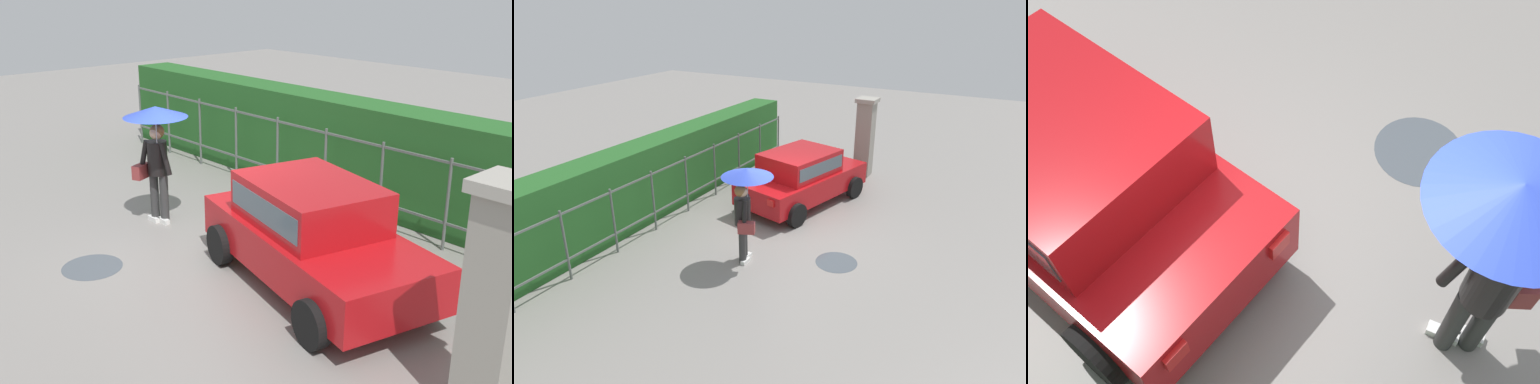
# 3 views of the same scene
# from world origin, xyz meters

# --- Properties ---
(ground_plane) EXTENTS (40.00, 40.00, 0.00)m
(ground_plane) POSITION_xyz_m (0.00, 0.00, 0.00)
(ground_plane) COLOR gray
(car) EXTENTS (3.99, 2.55, 1.48)m
(car) POSITION_xyz_m (1.96, 0.54, 0.80)
(car) COLOR #B71116
(car) RESTS_ON ground
(pedestrian) EXTENTS (1.07, 1.07, 2.06)m
(pedestrian) POSITION_xyz_m (-1.36, 0.24, 1.54)
(pedestrian) COLOR #333333
(pedestrian) RESTS_ON ground
(puddle_near) EXTENTS (0.89, 0.89, 0.00)m
(puddle_near) POSITION_xyz_m (-0.54, -1.49, 0.00)
(puddle_near) COLOR #4C545B
(puddle_near) RESTS_ON ground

